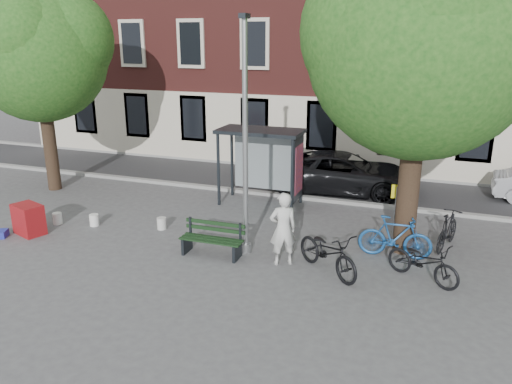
{
  "coord_description": "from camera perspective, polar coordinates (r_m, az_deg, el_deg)",
  "views": [
    {
      "loc": [
        4.49,
        -11.61,
        5.56
      ],
      "look_at": [
        -0.07,
        1.0,
        1.4
      ],
      "focal_mm": 35.0,
      "sensor_mm": 36.0,
      "label": 1
    }
  ],
  "objects": [
    {
      "name": "lamppost",
      "position": [
        12.76,
        -1.23,
        4.66
      ],
      "size": [
        0.28,
        0.35,
        6.11
      ],
      "color": "#9EA0A3",
      "rests_on": "ground"
    },
    {
      "name": "bike_d",
      "position": [
        14.65,
        21.04,
        -4.07
      ],
      "size": [
        0.97,
        1.82,
        1.05
      ],
      "primitive_type": "imported",
      "rotation": [
        0.0,
        0.0,
        2.86
      ],
      "color": "black",
      "rests_on": "ground"
    },
    {
      "name": "painter",
      "position": [
        12.6,
        3.11,
        -4.23
      ],
      "size": [
        0.83,
        0.74,
        1.91
      ],
      "primitive_type": "imported",
      "rotation": [
        0.0,
        0.0,
        3.65
      ],
      "color": "silver",
      "rests_on": "ground"
    },
    {
      "name": "curb_far",
      "position": [
        21.8,
        7.35,
        2.49
      ],
      "size": [
        40.0,
        0.25,
        0.12
      ],
      "primitive_type": "cube",
      "color": "gray",
      "rests_on": "ground"
    },
    {
      "name": "curb_near",
      "position": [
        18.07,
        4.53,
        -0.54
      ],
      "size": [
        40.0,
        0.25,
        0.12
      ],
      "primitive_type": "cube",
      "color": "gray",
      "rests_on": "ground"
    },
    {
      "name": "car_dark",
      "position": [
        18.83,
        9.96,
        2.16
      ],
      "size": [
        5.49,
        2.78,
        1.49
      ],
      "primitive_type": "imported",
      "rotation": [
        0.0,
        0.0,
        1.63
      ],
      "color": "black",
      "rests_on": "ground"
    },
    {
      "name": "bucket_c",
      "position": [
        16.71,
        -21.75,
        -2.83
      ],
      "size": [
        0.35,
        0.35,
        0.36
      ],
      "primitive_type": "cylinder",
      "rotation": [
        0.0,
        0.0,
        0.31
      ],
      "color": "white",
      "rests_on": "ground"
    },
    {
      "name": "bucket_a",
      "position": [
        16.18,
        -18.01,
        -3.07
      ],
      "size": [
        0.32,
        0.32,
        0.36
      ],
      "primitive_type": "cylinder",
      "rotation": [
        0.0,
        0.0,
        -0.16
      ],
      "color": "white",
      "rests_on": "ground"
    },
    {
      "name": "tree_left",
      "position": [
        19.8,
        -23.87,
        14.84
      ],
      "size": [
        5.18,
        4.86,
        7.4
      ],
      "color": "black",
      "rests_on": "ground"
    },
    {
      "name": "bucket_b",
      "position": [
        15.39,
        -10.73,
        -3.54
      ],
      "size": [
        0.33,
        0.33,
        0.36
      ],
      "primitive_type": "cylinder",
      "rotation": [
        0.0,
        0.0,
        -0.18
      ],
      "color": "silver",
      "rests_on": "ground"
    },
    {
      "name": "bike_a",
      "position": [
        12.55,
        18.56,
        -7.56
      ],
      "size": [
        1.95,
        1.46,
        0.98
      ],
      "primitive_type": "imported",
      "rotation": [
        0.0,
        0.0,
        1.08
      ],
      "color": "black",
      "rests_on": "ground"
    },
    {
      "name": "road",
      "position": [
        19.94,
        6.07,
        0.96
      ],
      "size": [
        40.0,
        4.0,
        0.01
      ],
      "primitive_type": "cube",
      "color": "#28282B",
      "rests_on": "ground"
    },
    {
      "name": "bus_shelter",
      "position": [
        16.92,
        1.87,
        4.8
      ],
      "size": [
        2.85,
        1.45,
        2.62
      ],
      "color": "#1E2328",
      "rests_on": "ground"
    },
    {
      "name": "ground",
      "position": [
        13.64,
        -1.15,
        -6.83
      ],
      "size": [
        90.0,
        90.0,
        0.0
      ],
      "primitive_type": "plane",
      "color": "#4C4C4F",
      "rests_on": "ground"
    },
    {
      "name": "bike_b",
      "position": [
        13.59,
        15.62,
        -4.99
      ],
      "size": [
        1.92,
        0.63,
        1.14
      ],
      "primitive_type": "imported",
      "rotation": [
        0.0,
        0.0,
        1.62
      ],
      "color": "#1A4D8F",
      "rests_on": "ground"
    },
    {
      "name": "red_stand",
      "position": [
        16.13,
        -24.55,
        -2.85
      ],
      "size": [
        1.05,
        0.86,
        0.9
      ],
      "primitive_type": "cube",
      "rotation": [
        0.0,
        0.0,
        -0.34
      ],
      "color": "maroon",
      "rests_on": "ground"
    },
    {
      "name": "tree_right",
      "position": [
        13.01,
        18.59,
        16.63
      ],
      "size": [
        5.76,
        5.6,
        8.2
      ],
      "color": "black",
      "rests_on": "ground"
    },
    {
      "name": "bench",
      "position": [
        13.35,
        -5.02,
        -5.57
      ],
      "size": [
        1.7,
        0.59,
        0.87
      ],
      "rotation": [
        0.0,
        0.0,
        0.01
      ],
      "color": "#1E2328",
      "rests_on": "ground"
    },
    {
      "name": "bike_c",
      "position": [
        12.38,
        8.21,
        -6.8
      ],
      "size": [
        2.12,
        1.9,
        1.11
      ],
      "primitive_type": "imported",
      "rotation": [
        0.0,
        0.0,
        0.9
      ],
      "color": "black",
      "rests_on": "ground"
    },
    {
      "name": "notice_sign",
      "position": [
        14.35,
        15.68,
        -1.14
      ],
      "size": [
        0.29,
        0.11,
        1.7
      ],
      "rotation": [
        0.0,
        0.0,
        0.29
      ],
      "color": "#9EA0A3",
      "rests_on": "ground"
    },
    {
      "name": "building_row",
      "position": [
        25.06,
        10.16,
        20.29
      ],
      "size": [
        30.0,
        8.0,
        14.0
      ],
      "primitive_type": "cube",
      "color": "maroon",
      "rests_on": "ground"
    }
  ]
}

